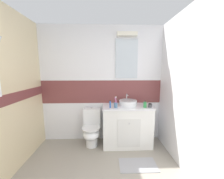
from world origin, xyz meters
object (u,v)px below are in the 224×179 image
toilet (92,129)px  toothbrush_cup (116,105)px  hair_gel_jar (150,106)px  toothpaste_tube_upright (110,104)px  soap_dispenser (145,105)px  sink_basin (128,102)px

toilet → toothbrush_cup: toothbrush_cup is taller
hair_gel_jar → toilet: bearing=173.4°
toilet → toothpaste_tube_upright: size_ratio=5.00×
soap_dispenser → toothpaste_tube_upright: (-0.68, -0.01, 0.02)m
toothbrush_cup → hair_gel_jar: toothbrush_cup is taller
toilet → soap_dispenser: bearing=-7.4°
toothpaste_tube_upright → hair_gel_jar: size_ratio=1.92×
soap_dispenser → toothpaste_tube_upright: size_ratio=0.96×
toilet → hair_gel_jar: size_ratio=9.61×
toothbrush_cup → toothpaste_tube_upright: bearing=-165.5°
toothbrush_cup → hair_gel_jar: bearing=-1.3°
toothpaste_tube_upright → toilet: bearing=158.9°
sink_basin → hair_gel_jar: 0.44m
sink_basin → toothpaste_tube_upright: size_ratio=2.67×
sink_basin → toothpaste_tube_upright: bearing=-153.4°
toothbrush_cup → soap_dispenser: (0.57, -0.02, -0.00)m
soap_dispenser → toothpaste_tube_upright: toothpaste_tube_upright is taller
hair_gel_jar → toothbrush_cup: bearing=178.7°
toothpaste_tube_upright → hair_gel_jar: toothpaste_tube_upright is taller
hair_gel_jar → toothpaste_tube_upright: bearing=-179.1°
toothbrush_cup → hair_gel_jar: size_ratio=2.76×
toilet → soap_dispenser: size_ratio=5.18×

